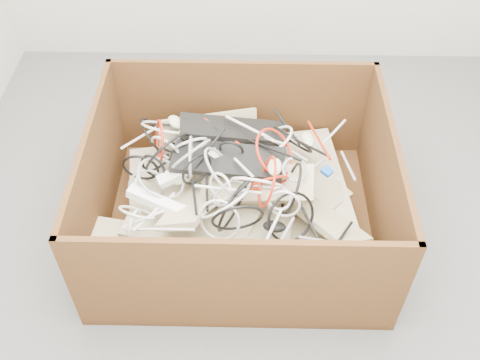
{
  "coord_description": "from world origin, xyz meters",
  "views": [
    {
      "loc": [
        -0.02,
        -1.59,
        2.09
      ],
      "look_at": [
        -0.05,
        0.09,
        0.3
      ],
      "focal_mm": 41.75,
      "sensor_mm": 36.0,
      "label": 1
    }
  ],
  "objects_px": {
    "cardboard_box": "(236,207)",
    "vga_plug": "(327,171)",
    "power_strip_left": "(189,168)",
    "power_strip_right": "(157,202)"
  },
  "relations": [
    {
      "from": "power_strip_left",
      "to": "power_strip_right",
      "type": "bearing_deg",
      "value": -146.42
    },
    {
      "from": "vga_plug",
      "to": "cardboard_box",
      "type": "bearing_deg",
      "value": -132.42
    },
    {
      "from": "power_strip_left",
      "to": "cardboard_box",
      "type": "bearing_deg",
      "value": -30.28
    },
    {
      "from": "power_strip_left",
      "to": "power_strip_right",
      "type": "height_order",
      "value": "power_strip_left"
    },
    {
      "from": "cardboard_box",
      "to": "vga_plug",
      "type": "xyz_separation_m",
      "value": [
        0.4,
        0.04,
        0.2
      ]
    },
    {
      "from": "power_strip_left",
      "to": "power_strip_right",
      "type": "xyz_separation_m",
      "value": [
        -0.12,
        -0.18,
        -0.02
      ]
    },
    {
      "from": "cardboard_box",
      "to": "power_strip_right",
      "type": "xyz_separation_m",
      "value": [
        -0.32,
        -0.15,
        0.2
      ]
    },
    {
      "from": "power_strip_left",
      "to": "power_strip_right",
      "type": "distance_m",
      "value": 0.21
    },
    {
      "from": "power_strip_right",
      "to": "vga_plug",
      "type": "height_order",
      "value": "power_strip_right"
    },
    {
      "from": "cardboard_box",
      "to": "vga_plug",
      "type": "distance_m",
      "value": 0.45
    }
  ]
}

